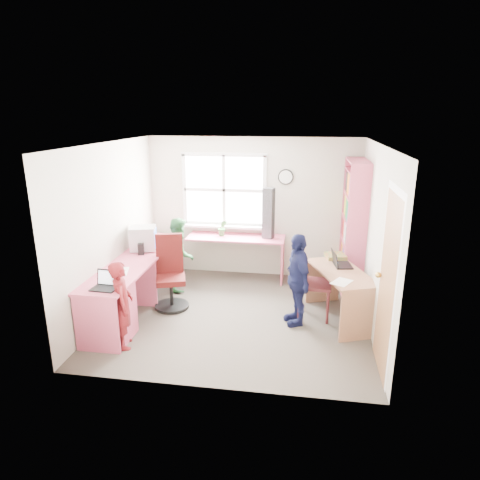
{
  "coord_description": "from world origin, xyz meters",
  "views": [
    {
      "loc": [
        0.88,
        -5.47,
        2.79
      ],
      "look_at": [
        0.0,
        0.25,
        1.05
      ],
      "focal_mm": 32.0,
      "sensor_mm": 36.0,
      "label": 1
    }
  ],
  "objects": [
    {
      "name": "swivel_chair",
      "position": [
        -1.02,
        0.17,
        0.46
      ],
      "size": [
        0.64,
        0.64,
        1.08
      ],
      "rotation": [
        0.0,
        0.0,
        0.33
      ],
      "color": "black",
      "rests_on": "ground"
    },
    {
      "name": "l_desk",
      "position": [
        -1.31,
        -0.28,
        0.46
      ],
      "size": [
        2.38,
        2.95,
        0.75
      ],
      "color": "#D55573",
      "rests_on": "ground"
    },
    {
      "name": "person_red",
      "position": [
        -1.25,
        -1.02,
        0.55
      ],
      "size": [
        0.39,
        0.47,
        1.1
      ],
      "primitive_type": "imported",
      "rotation": [
        0.0,
        0.0,
        1.95
      ],
      "color": "maroon",
      "rests_on": "ground"
    },
    {
      "name": "person_green",
      "position": [
        -1.07,
        0.85,
        0.59
      ],
      "size": [
        0.56,
        0.66,
        1.18
      ],
      "primitive_type": "imported",
      "rotation": [
        0.0,
        0.0,
        1.79
      ],
      "color": "#2B6C37",
      "rests_on": "ground"
    },
    {
      "name": "game_box",
      "position": [
        1.37,
        0.67,
        0.74
      ],
      "size": [
        0.34,
        0.34,
        0.06
      ],
      "rotation": [
        0.0,
        0.0,
        0.22
      ],
      "color": "red",
      "rests_on": "right_desk"
    },
    {
      "name": "laptop_right",
      "position": [
        1.4,
        0.33,
        0.76
      ],
      "size": [
        0.31,
        0.36,
        0.22
      ],
      "rotation": [
        0.0,
        0.0,
        1.73
      ],
      "color": "black",
      "rests_on": "right_desk"
    },
    {
      "name": "paper_b",
      "position": [
        1.39,
        -0.28,
        0.71
      ],
      "size": [
        0.31,
        0.35,
        0.0
      ],
      "rotation": [
        0.0,
        0.0,
        -0.52
      ],
      "color": "white",
      "rests_on": "right_desk"
    },
    {
      "name": "speaker_b",
      "position": [
        -1.44,
        0.79,
        0.83
      ],
      "size": [
        0.09,
        0.09,
        0.17
      ],
      "rotation": [
        0.0,
        0.0,
        0.08
      ],
      "color": "black",
      "rests_on": "l_desk"
    },
    {
      "name": "cd_tower",
      "position": [
        0.3,
        1.43,
        1.18
      ],
      "size": [
        0.21,
        0.19,
        0.85
      ],
      "rotation": [
        0.0,
        0.0,
        -0.29
      ],
      "color": "black",
      "rests_on": "l_desk"
    },
    {
      "name": "paper_a",
      "position": [
        -1.52,
        -0.46,
        0.75
      ],
      "size": [
        0.31,
        0.38,
        0.0
      ],
      "rotation": [
        0.0,
        0.0,
        0.29
      ],
      "color": "white",
      "rests_on": "l_desk"
    },
    {
      "name": "speaker_a",
      "position": [
        -1.49,
        0.27,
        0.83
      ],
      "size": [
        0.1,
        0.1,
        0.17
      ],
      "rotation": [
        0.0,
        0.0,
        0.28
      ],
      "color": "black",
      "rests_on": "l_desk"
    },
    {
      "name": "crt_monitor",
      "position": [
        -1.53,
        0.49,
        0.94
      ],
      "size": [
        0.45,
        0.42,
        0.37
      ],
      "rotation": [
        0.0,
        0.0,
        0.25
      ],
      "color": "#AFB0B4",
      "rests_on": "l_desk"
    },
    {
      "name": "right_desk",
      "position": [
        1.42,
        0.11,
        0.52
      ],
      "size": [
        0.97,
        1.36,
        0.71
      ],
      "rotation": [
        0.0,
        0.0,
        0.36
      ],
      "color": "#A47252",
      "rests_on": "ground"
    },
    {
      "name": "potted_plant",
      "position": [
        -0.49,
        1.44,
        0.89
      ],
      "size": [
        0.18,
        0.16,
        0.28
      ],
      "primitive_type": "imported",
      "rotation": [
        0.0,
        0.0,
        0.25
      ],
      "color": "#2D702D",
      "rests_on": "l_desk"
    },
    {
      "name": "bookshelf",
      "position": [
        1.65,
        1.19,
        1.0
      ],
      "size": [
        0.3,
        1.02,
        2.1
      ],
      "color": "#D55573",
      "rests_on": "ground"
    },
    {
      "name": "person_navy",
      "position": [
        0.83,
        -0.08,
        0.64
      ],
      "size": [
        0.53,
        0.8,
        1.27
      ],
      "primitive_type": "imported",
      "rotation": [
        0.0,
        0.0,
        -1.25
      ],
      "color": "#13173D",
      "rests_on": "ground"
    },
    {
      "name": "wooden_chair",
      "position": [
        0.99,
        0.15,
        0.56
      ],
      "size": [
        0.47,
        0.47,
        1.04
      ],
      "rotation": [
        0.0,
        0.0,
        -0.05
      ],
      "color": "#4B191C",
      "rests_on": "ground"
    },
    {
      "name": "room",
      "position": [
        0.01,
        0.1,
        1.22
      ],
      "size": [
        3.64,
        3.44,
        2.44
      ],
      "color": "#3F3932",
      "rests_on": "ground"
    },
    {
      "name": "laptop_left",
      "position": [
        -1.44,
        -0.99,
        0.8
      ],
      "size": [
        0.31,
        0.27,
        0.21
      ],
      "rotation": [
        0.0,
        0.0,
        -0.06
      ],
      "color": "black",
      "rests_on": "l_desk"
    }
  ]
}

